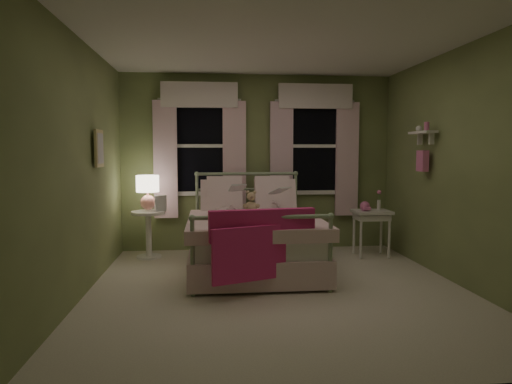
{
  "coord_description": "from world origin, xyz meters",
  "views": [
    {
      "loc": [
        -0.72,
        -4.69,
        1.46
      ],
      "look_at": [
        -0.18,
        0.52,
        1.0
      ],
      "focal_mm": 32.0,
      "sensor_mm": 36.0,
      "label": 1
    }
  ],
  "objects": [
    {
      "name": "child_left",
      "position": [
        -0.46,
        1.29,
        0.98
      ],
      "size": [
        0.36,
        0.31,
        0.82
      ],
      "primitive_type": "imported",
      "rotation": [
        0.0,
        0.0,
        3.6
      ],
      "color": "#F7D1DD",
      "rests_on": "bed"
    },
    {
      "name": "pink_throw",
      "position": [
        -0.18,
        -0.16,
        0.61
      ],
      "size": [
        1.1,
        0.42,
        0.71
      ],
      "color": "#D02870",
      "rests_on": "bed"
    },
    {
      "name": "book_left",
      "position": [
        -0.46,
        1.04,
        0.96
      ],
      "size": [
        0.21,
        0.14,
        0.26
      ],
      "primitive_type": "imported",
      "rotation": [
        1.22,
        0.0,
        0.12
      ],
      "color": "beige",
      "rests_on": "child_left"
    },
    {
      "name": "book_nightstand",
      "position": [
        -1.46,
        1.56,
        0.66
      ],
      "size": [
        0.23,
        0.27,
        0.02
      ],
      "primitive_type": "imported",
      "rotation": [
        0.0,
        0.0,
        0.34
      ],
      "color": "beige",
      "rests_on": "nightstand_left"
    },
    {
      "name": "book_right",
      "position": [
        0.1,
        1.04,
        0.92
      ],
      "size": [
        0.23,
        0.19,
        0.26
      ],
      "primitive_type": "imported",
      "rotation": [
        1.22,
        0.0,
        0.47
      ],
      "color": "beige",
      "rests_on": "child_right"
    },
    {
      "name": "pink_toy",
      "position": [
        1.43,
        1.4,
        0.71
      ],
      "size": [
        0.14,
        0.19,
        0.14
      ],
      "color": "pink",
      "rests_on": "nightstand_right"
    },
    {
      "name": "child_right",
      "position": [
        0.1,
        1.29,
        0.89
      ],
      "size": [
        0.34,
        0.28,
        0.65
      ],
      "primitive_type": "imported",
      "rotation": [
        0.0,
        0.0,
        3.25
      ],
      "color": "#F7D1DD",
      "rests_on": "bed"
    },
    {
      "name": "room_shell",
      "position": [
        0.0,
        0.0,
        1.3
      ],
      "size": [
        4.2,
        4.2,
        4.2
      ],
      "color": "silver",
      "rests_on": "ground"
    },
    {
      "name": "nightstand_left",
      "position": [
        -1.56,
        1.64,
        0.42
      ],
      "size": [
        0.46,
        0.46,
        0.65
      ],
      "color": "white",
      "rests_on": "ground"
    },
    {
      "name": "window_left",
      "position": [
        -0.85,
        2.03,
        1.62
      ],
      "size": [
        1.34,
        0.13,
        1.96
      ],
      "color": "black",
      "rests_on": "room_shell"
    },
    {
      "name": "bed",
      "position": [
        -0.18,
        0.86,
        0.38
      ],
      "size": [
        1.58,
        2.04,
        1.18
      ],
      "color": "white",
      "rests_on": "ground"
    },
    {
      "name": "framed_picture",
      "position": [
        -1.95,
        0.6,
        1.5
      ],
      "size": [
        0.03,
        0.32,
        0.42
      ],
      "color": "beige",
      "rests_on": "room_shell"
    },
    {
      "name": "teddy_bear",
      "position": [
        -0.18,
        1.13,
        0.79
      ],
      "size": [
        0.22,
        0.17,
        0.29
      ],
      "color": "tan",
      "rests_on": "bed"
    },
    {
      "name": "window_right",
      "position": [
        0.85,
        2.03,
        1.62
      ],
      "size": [
        1.34,
        0.13,
        1.96
      ],
      "color": "black",
      "rests_on": "room_shell"
    },
    {
      "name": "table_lamp",
      "position": [
        -1.56,
        1.64,
        0.95
      ],
      "size": [
        0.31,
        0.31,
        0.48
      ],
      "color": "#ED988C",
      "rests_on": "nightstand_left"
    },
    {
      "name": "nightstand_right",
      "position": [
        1.53,
        1.4,
        0.55
      ],
      "size": [
        0.5,
        0.4,
        0.64
      ],
      "color": "white",
      "rests_on": "ground"
    },
    {
      "name": "bud_vase",
      "position": [
        1.65,
        1.45,
        0.79
      ],
      "size": [
        0.06,
        0.06,
        0.28
      ],
      "color": "white",
      "rests_on": "nightstand_right"
    },
    {
      "name": "wall_shelf",
      "position": [
        1.9,
        0.7,
        1.52
      ],
      "size": [
        0.15,
        0.5,
        0.6
      ],
      "color": "white",
      "rests_on": "room_shell"
    }
  ]
}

